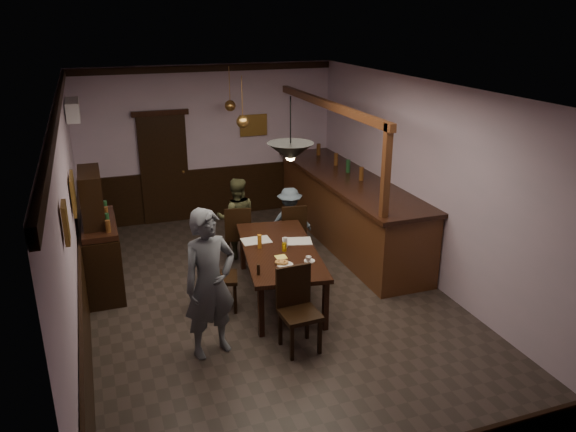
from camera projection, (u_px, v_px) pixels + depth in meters
name	position (u px, v px, depth m)	size (l,w,h in m)	color
room	(273.00, 206.00, 7.40)	(5.01, 8.01, 3.01)	#2D2621
dining_table	(279.00, 253.00, 7.98)	(1.32, 2.33, 0.75)	black
chair_far_left	(238.00, 232.00, 9.12)	(0.52, 0.52, 0.98)	black
chair_far_right	(293.00, 229.00, 9.29)	(0.48, 0.48, 0.96)	black
chair_near	(297.00, 305.00, 6.80)	(0.47, 0.47, 1.04)	black
chair_side	(215.00, 273.00, 7.68)	(0.52, 0.52, 1.00)	black
person_standing	(210.00, 284.00, 6.56)	(0.67, 0.44, 1.84)	#595E66
person_seated_left	(237.00, 218.00, 9.33)	(0.67, 0.52, 1.37)	#484A2C
person_seated_right	(290.00, 220.00, 9.53)	(0.74, 0.43, 1.15)	slate
newspaper_left	(256.00, 240.00, 8.23)	(0.42, 0.30, 0.01)	silver
newspaper_right	(297.00, 241.00, 8.21)	(0.42, 0.30, 0.01)	silver
napkin	(281.00, 257.00, 7.68)	(0.15, 0.15, 0.00)	#FFEA5D
saucer	(309.00, 261.00, 7.55)	(0.15, 0.15, 0.01)	white
coffee_cup	(309.00, 259.00, 7.51)	(0.08, 0.08, 0.07)	white
pastry_plate	(285.00, 265.00, 7.43)	(0.22, 0.22, 0.01)	white
pastry_ring_a	(280.00, 262.00, 7.45)	(0.13, 0.13, 0.04)	#C68C47
pastry_ring_b	(284.00, 262.00, 7.44)	(0.13, 0.13, 0.04)	#C68C47
soda_can	(284.00, 247.00, 7.86)	(0.07, 0.07, 0.12)	gold
beer_glass	(260.00, 241.00, 7.95)	(0.06, 0.06, 0.20)	#BF721E
water_glass	(285.00, 242.00, 7.98)	(0.06, 0.06, 0.15)	silver
pepper_mill	(258.00, 270.00, 7.15)	(0.04, 0.04, 0.14)	black
sideboard	(100.00, 243.00, 8.18)	(0.49, 1.38, 1.83)	black
bar_counter	(346.00, 207.00, 10.00)	(1.05, 4.53, 2.54)	#452112
door_back	(164.00, 170.00, 10.76)	(0.90, 0.06, 2.10)	black
ac_unit	(73.00, 110.00, 8.89)	(0.20, 0.85, 0.30)	white
picture_left_small	(66.00, 223.00, 4.99)	(0.04, 0.28, 0.36)	olive
picture_left_large	(73.00, 193.00, 7.26)	(0.04, 0.62, 0.48)	olive
picture_back	(253.00, 125.00, 11.08)	(0.55, 0.04, 0.42)	olive
pendant_iron	(290.00, 152.00, 6.67)	(0.56, 0.56, 0.77)	black
pendant_brass_mid	(243.00, 122.00, 8.74)	(0.20, 0.20, 0.81)	#BF8C3F
pendant_brass_far	(230.00, 106.00, 10.22)	(0.20, 0.20, 0.81)	#BF8C3F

